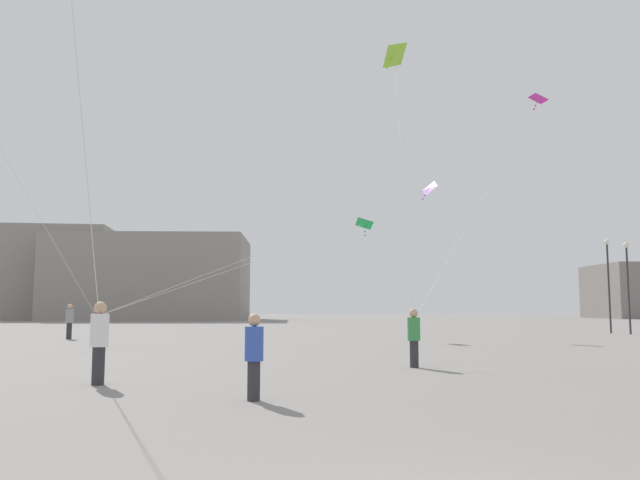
% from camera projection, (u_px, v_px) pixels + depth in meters
% --- Properties ---
extents(person_in_purple, '(0.36, 0.36, 1.67)m').
position_uv_depth(person_in_purple, '(96.00, 325.00, 27.45)').
color(person_in_purple, '#2D2D33').
rests_on(person_in_purple, ground_plane).
extents(person_in_blue, '(0.34, 0.34, 1.58)m').
position_uv_depth(person_in_blue, '(254.00, 353.00, 11.67)').
color(person_in_blue, '#2D2D33').
rests_on(person_in_blue, ground_plane).
extents(person_in_white, '(0.40, 0.40, 1.82)m').
position_uv_depth(person_in_white, '(99.00, 339.00, 14.03)').
color(person_in_white, '#2D2D33').
rests_on(person_in_white, ground_plane).
extents(person_in_grey, '(0.41, 0.41, 1.86)m').
position_uv_depth(person_in_grey, '(70.00, 320.00, 33.93)').
color(person_in_grey, '#2D2D33').
rests_on(person_in_grey, ground_plane).
extents(person_in_green, '(0.36, 0.36, 1.65)m').
position_uv_depth(person_in_green, '(414.00, 335.00, 18.02)').
color(person_in_green, '#2D2D33').
rests_on(person_in_green, ground_plane).
extents(kite_violet_delta, '(17.29, 10.00, 7.93)m').
position_uv_depth(kite_violet_delta, '(420.00, 192.00, 38.07)').
color(kite_violet_delta, purple).
extents(kite_lime_delta, '(1.79, 9.53, 11.78)m').
position_uv_depth(kite_lime_delta, '(394.00, 58.00, 27.69)').
color(kite_lime_delta, '#8CD12D').
extents(kite_emerald_delta, '(13.31, 8.36, 5.44)m').
position_uv_depth(kite_emerald_delta, '(358.00, 226.00, 36.09)').
color(kite_emerald_delta, green).
extents(kite_magenta_delta, '(9.82, 13.24, 11.35)m').
position_uv_depth(kite_magenta_delta, '(534.00, 107.00, 31.71)').
color(kite_magenta_delta, '#D12899').
extents(building_left_hall, '(24.21, 16.31, 12.55)m').
position_uv_depth(building_left_hall, '(27.00, 274.00, 88.70)').
color(building_left_hall, gray).
rests_on(building_left_hall, ground_plane).
extents(building_centre_hall, '(25.45, 17.09, 11.05)m').
position_uv_depth(building_centre_hall, '(153.00, 279.00, 86.30)').
color(building_centre_hall, gray).
rests_on(building_centre_hall, ground_plane).
extents(building_right_hall, '(13.01, 14.53, 8.17)m').
position_uv_depth(building_right_hall, '(639.00, 291.00, 97.21)').
color(building_right_hall, gray).
rests_on(building_right_hall, ground_plane).
extents(lamppost_east, '(0.36, 0.36, 6.15)m').
position_uv_depth(lamppost_east, '(608.00, 272.00, 41.70)').
color(lamppost_east, '#2D2D30').
rests_on(lamppost_east, ground_plane).
extents(lamppost_west, '(0.36, 0.36, 5.80)m').
position_uv_depth(lamppost_west, '(628.00, 274.00, 40.17)').
color(lamppost_west, '#2D2D30').
rests_on(lamppost_west, ground_plane).
extents(handbag_beside_flyer, '(0.27, 0.35, 0.24)m').
position_uv_depth(handbag_beside_flyer, '(104.00, 344.00, 27.49)').
color(handbag_beside_flyer, brown).
rests_on(handbag_beside_flyer, ground_plane).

